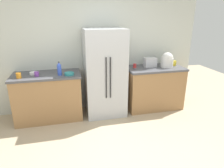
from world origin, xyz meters
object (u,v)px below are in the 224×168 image
object	(u,v)px
rice_cooker	(167,60)
cup_b	(19,76)
bottle_a	(59,70)
cup_a	(135,66)
cup_d	(174,63)
refrigerator	(105,73)
cup_c	(37,74)
bowl_a	(34,73)
bowl_b	(69,74)
toaster	(150,62)

from	to	relation	value
rice_cooker	cup_b	distance (m)	2.98
bottle_a	cup_a	bearing A→B (deg)	7.34
cup_a	cup_d	bearing A→B (deg)	-1.52
cup_b	refrigerator	bearing A→B (deg)	4.55
bottle_a	cup_c	xyz separation A→B (m)	(-0.41, 0.03, -0.06)
bottle_a	cup_d	size ratio (longest dim) A/B	2.36
refrigerator	bottle_a	world-z (taller)	refrigerator
rice_cooker	cup_d	size ratio (longest dim) A/B	2.91
bowl_a	refrigerator	bearing A→B (deg)	-2.46
rice_cooker	bowl_b	distance (m)	2.10
cup_a	cup_b	distance (m)	2.29
cup_d	bowl_a	distance (m)	2.97
cup_d	bowl_b	world-z (taller)	cup_d
cup_b	bowl_b	world-z (taller)	cup_b
cup_a	refrigerator	bearing A→B (deg)	-171.44
rice_cooker	refrigerator	bearing A→B (deg)	-179.79
cup_a	cup_c	distance (m)	1.99
cup_b	bottle_a	bearing A→B (deg)	2.24
cup_d	bowl_a	world-z (taller)	cup_d
bottle_a	cup_d	xyz separation A→B (m)	(2.49, 0.18, -0.05)
cup_b	cup_c	xyz separation A→B (m)	(0.30, 0.05, -0.01)
bowl_b	cup_a	bearing A→B (deg)	9.59
refrigerator	bowl_b	world-z (taller)	refrigerator
cup_c	cup_d	world-z (taller)	cup_d
bottle_a	cup_c	size ratio (longest dim) A/B	3.00
rice_cooker	bottle_a	distance (m)	2.27
bottle_a	refrigerator	bearing A→B (deg)	6.40
bowl_b	cup_c	bearing A→B (deg)	174.19
cup_c	cup_d	xyz separation A→B (m)	(2.90, 0.15, 0.01)
bottle_a	cup_a	xyz separation A→B (m)	(1.56, 0.20, -0.06)
refrigerator	cup_b	size ratio (longest dim) A/B	17.68
bottle_a	cup_c	world-z (taller)	bottle_a
rice_cooker	bottle_a	size ratio (longest dim) A/B	1.23
toaster	cup_c	bearing A→B (deg)	-175.43
toaster	cup_c	size ratio (longest dim) A/B	2.99
refrigerator	cup_a	bearing A→B (deg)	8.56
cup_c	cup_a	bearing A→B (deg)	5.05
refrigerator	toaster	world-z (taller)	refrigerator
cup_b	bowl_b	bearing A→B (deg)	-0.34
cup_a	bowl_b	bearing A→B (deg)	-170.41
cup_a	bowl_a	size ratio (longest dim) A/B	0.53
toaster	bottle_a	world-z (taller)	bottle_a
toaster	cup_b	bearing A→B (deg)	-174.76
bottle_a	cup_a	size ratio (longest dim) A/B	3.04
refrigerator	toaster	bearing A→B (deg)	6.29
refrigerator	cup_c	bearing A→B (deg)	-176.81
refrigerator	bottle_a	size ratio (longest dim) A/B	6.84
cup_b	cup_c	world-z (taller)	cup_b
bottle_a	toaster	bearing A→B (deg)	6.34
bowl_a	bowl_b	xyz separation A→B (m)	(0.65, -0.19, 0.00)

